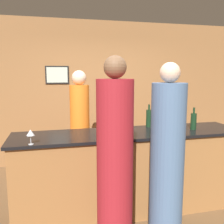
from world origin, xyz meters
TOP-DOWN VIEW (x-y plane):
  - ground_plane at (0.00, 0.00)m, footprint 14.00×14.00m
  - back_wall at (-0.00, 2.02)m, footprint 8.00×0.08m
  - bar_counter at (0.00, 0.00)m, footprint 2.95×0.70m
  - bartender at (-0.56, 0.77)m, footprint 0.29×0.29m
  - guest_0 at (0.12, -0.77)m, footprint 0.34×0.34m
  - guest_1 at (-0.42, -0.82)m, footprint 0.33×0.33m
  - wine_bottle_0 at (0.34, 0.25)m, footprint 0.08×0.08m
  - wine_bottle_1 at (0.85, -0.05)m, footprint 0.08×0.08m
  - wine_bottle_2 at (-0.14, 0.22)m, footprint 0.08×0.08m
  - wine_glass_0 at (-1.19, -0.29)m, footprint 0.08×0.08m
  - wine_glass_1 at (0.61, -0.02)m, footprint 0.07×0.07m
  - wine_glass_2 at (-0.14, -0.26)m, footprint 0.06×0.06m

SIDE VIEW (x-z plane):
  - ground_plane at x=0.00m, z-range 0.00..0.00m
  - bar_counter at x=0.00m, z-range 0.00..1.04m
  - bartender at x=-0.56m, z-range -0.04..1.78m
  - guest_0 at x=0.12m, z-range -0.06..1.82m
  - guest_1 at x=-0.42m, z-range -0.06..1.86m
  - wine_bottle_2 at x=-0.14m, z-range 1.01..1.29m
  - wine_bottle_1 at x=0.85m, z-range 1.01..1.30m
  - wine_glass_0 at x=-1.19m, z-range 1.08..1.24m
  - wine_bottle_0 at x=0.34m, z-range 1.01..1.32m
  - wine_glass_2 at x=-0.14m, z-range 1.08..1.25m
  - wine_glass_1 at x=0.61m, z-range 1.08..1.25m
  - back_wall at x=0.00m, z-range 0.00..2.80m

